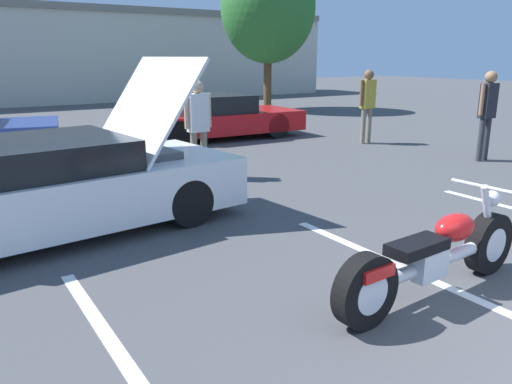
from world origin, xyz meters
name	(u,v)px	position (x,y,z in m)	size (l,w,h in m)	color
parking_stripe_middle	(490,306)	(0.15, 1.64, 0.00)	(0.12, 5.39, 0.01)	white
far_building	(18,52)	(0.00, 25.19, 2.34)	(32.00, 4.20, 4.40)	beige
tree_background	(268,8)	(7.88, 16.49, 3.96)	(3.71, 3.71, 6.11)	brown
motorcycle	(434,257)	(-0.14, 2.06, 0.38)	(2.45, 0.70, 0.95)	black
show_car_hood_open	(55,185)	(-2.59, 5.79, 0.59)	(4.71, 2.37, 2.13)	white
parked_car_right_row	(214,118)	(2.56, 11.23, 0.56)	(4.66, 2.13, 1.16)	red
spectator_near_motorcycle	(487,107)	(5.90, 5.52, 1.11)	(0.52, 0.24, 1.85)	#333338
spectator_by_show_car	(368,100)	(5.40, 8.43, 1.09)	(0.52, 0.24, 1.82)	gray
spectator_midground	(198,121)	(0.19, 7.38, 1.03)	(0.52, 0.23, 1.73)	gray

